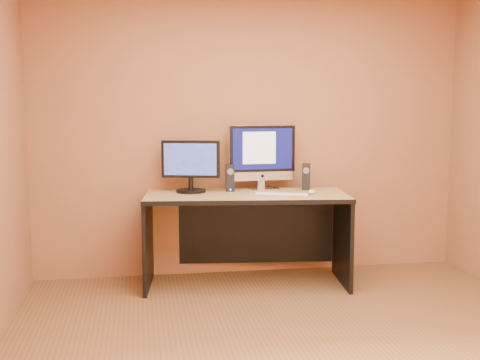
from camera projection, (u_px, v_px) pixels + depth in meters
The scene contains 11 objects.
floor at pixel (310, 356), 3.78m from camera, with size 4.00×4.00×0.00m, color brown.
walls at pixel (313, 150), 3.62m from camera, with size 4.00×4.00×2.60m, color #8E5D39, non-canonical shape.
desk at pixel (246, 239), 5.25m from camera, with size 1.74×0.76×0.81m, color tan, non-canonical shape.
imac at pixel (263, 157), 5.43m from camera, with size 0.62×0.23×0.60m, color #B0B0B5, non-canonical shape.
second_monitor at pixel (191, 166), 5.27m from camera, with size 0.52×0.26×0.46m, color black, non-canonical shape.
speaker_left at pixel (230, 178), 5.35m from camera, with size 0.07×0.08×0.24m, color black, non-canonical shape.
speaker_right at pixel (306, 177), 5.43m from camera, with size 0.07×0.08×0.24m, color black, non-canonical shape.
keyboard at pixel (282, 195), 5.10m from camera, with size 0.47×0.13×0.02m, color #B9B9BD.
mouse at pixel (312, 192), 5.21m from camera, with size 0.06×0.11×0.04m, color white.
cable_a at pixel (272, 187), 5.60m from camera, with size 0.01×0.01×0.24m, color black.
cable_b at pixel (264, 188), 5.53m from camera, with size 0.01×0.01×0.20m, color black.
Camera 1 is at (-1.04, -3.49, 1.58)m, focal length 45.00 mm.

